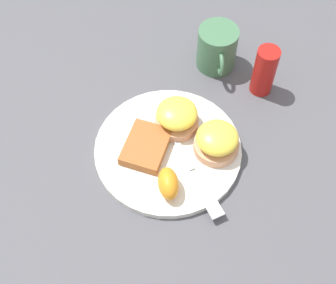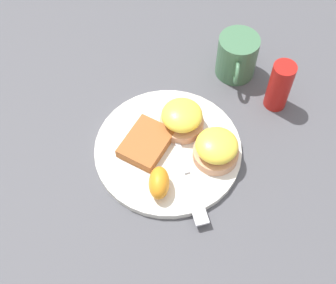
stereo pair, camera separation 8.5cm
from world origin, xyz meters
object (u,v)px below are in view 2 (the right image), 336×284
orange_wedge (159,183)px  fork (188,179)px  sandwich_benedict_left (216,149)px  condiment_bottle (280,86)px  sandwich_benedict_right (182,118)px  hashbrown_patty (147,142)px  cup (237,57)px

orange_wedge → fork: size_ratio=0.30×
sandwich_benedict_left → condiment_bottle: size_ratio=0.76×
sandwich_benedict_right → hashbrown_patty: sandwich_benedict_right is taller
hashbrown_patty → fork: bearing=51.3°
orange_wedge → sandwich_benedict_right: bearing=168.8°
hashbrown_patty → orange_wedge: 0.10m
orange_wedge → hashbrown_patty: bearing=-159.1°
hashbrown_patty → cup: size_ratio=0.85×
orange_wedge → cup: (-0.30, 0.12, 0.01)m
sandwich_benedict_right → condiment_bottle: 0.20m
sandwich_benedict_left → sandwich_benedict_right: (-0.06, -0.07, 0.00)m
orange_wedge → fork: bearing=114.4°
orange_wedge → cup: cup is taller
hashbrown_patty → orange_wedge: (0.09, 0.03, 0.01)m
sandwich_benedict_left → hashbrown_patty: bearing=-95.5°
sandwich_benedict_left → hashbrown_patty: size_ratio=0.88×
condiment_bottle → cup: bearing=-132.3°
sandwich_benedict_right → fork: size_ratio=0.42×
sandwich_benedict_left → cup: cup is taller
hashbrown_patty → condiment_bottle: (-0.13, 0.24, 0.03)m
sandwich_benedict_left → fork: 0.07m
sandwich_benedict_left → hashbrown_patty: (-0.01, -0.13, -0.02)m
sandwich_benedict_right → condiment_bottle: size_ratio=0.76×
sandwich_benedict_right → hashbrown_patty: (0.05, -0.06, -0.02)m
sandwich_benedict_right → sandwich_benedict_left: bearing=48.6°
cup → condiment_bottle: condiment_bottle is taller
cup → orange_wedge: bearing=-22.8°
hashbrown_patty → condiment_bottle: condiment_bottle is taller
sandwich_benedict_left → cup: 0.22m
orange_wedge → condiment_bottle: condiment_bottle is taller
sandwich_benedict_left → condiment_bottle: (-0.14, 0.11, 0.01)m
sandwich_benedict_right → condiment_bottle: bearing=115.5°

